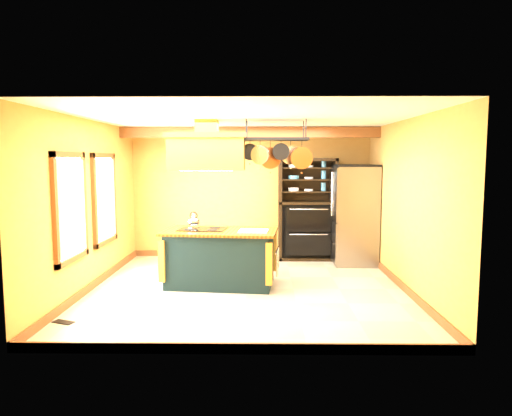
{
  "coord_description": "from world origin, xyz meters",
  "views": [
    {
      "loc": [
        0.23,
        -7.17,
        2.07
      ],
      "look_at": [
        0.14,
        0.3,
        1.28
      ],
      "focal_mm": 32.0,
      "sensor_mm": 36.0,
      "label": 1
    }
  ],
  "objects_px": {
    "pot_rack": "(276,147)",
    "refrigerator": "(353,216)",
    "kitchen_island": "(220,257)",
    "range_hood": "(207,150)",
    "hutch": "(307,219)"
  },
  "relations": [
    {
      "from": "refrigerator",
      "to": "hutch",
      "type": "xyz_separation_m",
      "value": [
        -0.89,
        0.37,
        -0.11
      ]
    },
    {
      "from": "kitchen_island",
      "to": "hutch",
      "type": "bearing_deg",
      "value": 57.46
    },
    {
      "from": "refrigerator",
      "to": "kitchen_island",
      "type": "bearing_deg",
      "value": -146.14
    },
    {
      "from": "range_hood",
      "to": "refrigerator",
      "type": "bearing_deg",
      "value": 31.89
    },
    {
      "from": "kitchen_island",
      "to": "hutch",
      "type": "relative_size",
      "value": 0.92
    },
    {
      "from": "range_hood",
      "to": "pot_rack",
      "type": "distance_m",
      "value": 1.12
    },
    {
      "from": "range_hood",
      "to": "hutch",
      "type": "xyz_separation_m",
      "value": [
        1.82,
        2.06,
        -1.4
      ]
    },
    {
      "from": "range_hood",
      "to": "hutch",
      "type": "height_order",
      "value": "range_hood"
    },
    {
      "from": "range_hood",
      "to": "hutch",
      "type": "distance_m",
      "value": 3.09
    },
    {
      "from": "kitchen_island",
      "to": "range_hood",
      "type": "xyz_separation_m",
      "value": [
        -0.2,
        -0.0,
        1.76
      ]
    },
    {
      "from": "pot_rack",
      "to": "refrigerator",
      "type": "relative_size",
      "value": 0.59
    },
    {
      "from": "range_hood",
      "to": "hutch",
      "type": "relative_size",
      "value": 0.61
    },
    {
      "from": "kitchen_island",
      "to": "refrigerator",
      "type": "relative_size",
      "value": 1.0
    },
    {
      "from": "kitchen_island",
      "to": "refrigerator",
      "type": "distance_m",
      "value": 3.06
    },
    {
      "from": "refrigerator",
      "to": "hutch",
      "type": "relative_size",
      "value": 0.92
    }
  ]
}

